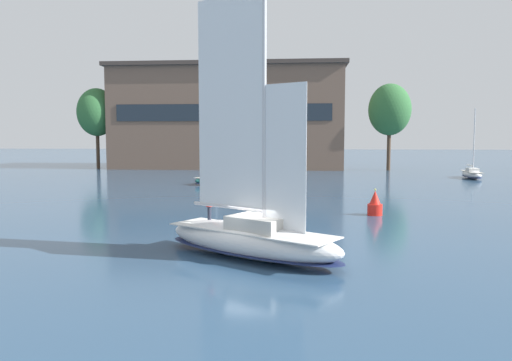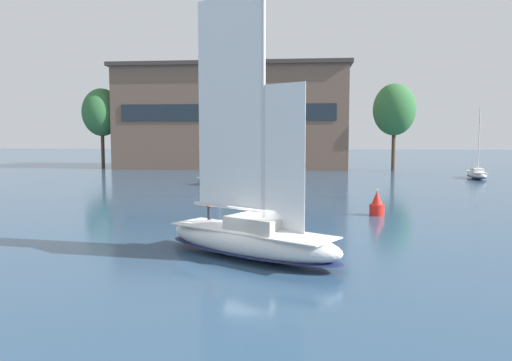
# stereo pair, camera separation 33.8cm
# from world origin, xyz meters

# --- Properties ---
(ground_plane) EXTENTS (400.00, 400.00, 0.00)m
(ground_plane) POSITION_xyz_m (0.00, 0.00, 0.00)
(ground_plane) COLOR #2D4C6B
(waterfront_building) EXTENTS (43.28, 17.82, 19.04)m
(waterfront_building) POSITION_xyz_m (-11.03, 70.53, 9.55)
(waterfront_building) COLOR brown
(waterfront_building) RESTS_ON ground
(tree_shore_left) EXTENTS (7.31, 7.31, 15.04)m
(tree_shore_left) POSITION_xyz_m (17.92, 64.62, 10.53)
(tree_shore_left) COLOR #4C3828
(tree_shore_left) RESTS_ON ground
(tree_shore_center) EXTENTS (7.16, 7.16, 14.73)m
(tree_shore_center) POSITION_xyz_m (-34.86, 65.26, 10.31)
(tree_shore_center) COLOR #4C3828
(tree_shore_center) RESTS_ON ground
(sailboat_main) EXTENTS (10.32, 7.96, 14.24)m
(sailboat_main) POSITION_xyz_m (0.01, -0.01, 1.12)
(sailboat_main) COLOR silver
(sailboat_main) RESTS_ON ground
(sailboat_moored_far_slip) EXTENTS (2.51, 7.30, 9.88)m
(sailboat_moored_far_slip) POSITION_xyz_m (26.78, 48.66, 0.67)
(sailboat_moored_far_slip) COLOR silver
(sailboat_moored_far_slip) RESTS_ON ground
(sailboat_moored_outer_mooring) EXTENTS (5.03, 6.66, 9.17)m
(sailboat_moored_outer_mooring) POSITION_xyz_m (-8.40, 37.72, 0.62)
(sailboat_moored_outer_mooring) COLOR #194C47
(sailboat_moored_outer_mooring) RESTS_ON ground
(channel_buoy) EXTENTS (1.13, 1.13, 2.04)m
(channel_buoy) POSITION_xyz_m (8.15, 14.08, 0.81)
(channel_buoy) COLOR red
(channel_buoy) RESTS_ON ground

